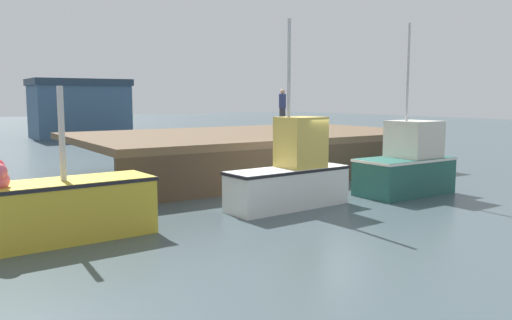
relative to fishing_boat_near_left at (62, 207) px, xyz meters
name	(u,v)px	position (x,y,z in m)	size (l,w,h in m)	color
ground	(318,200)	(7.80, 0.64, -0.79)	(120.00, 160.00, 0.10)	#3D4C51
pier	(258,139)	(9.14, 6.13, 0.67)	(14.20, 8.42, 1.67)	brown
fishing_boat_near_left	(62,207)	(0.00, 0.00, 0.00)	(3.92, 1.58, 3.36)	gold
fishing_boat_near_right	(291,175)	(6.27, 0.02, 0.19)	(3.84, 1.44, 5.24)	silver
fishing_boat_mid	(407,165)	(10.64, -0.38, 0.20)	(3.29, 1.66, 5.42)	#23564C
dockworker	(282,108)	(12.01, 8.36, 1.86)	(0.34, 0.34, 1.83)	#2D3342
warehouse	(80,108)	(8.15, 29.85, 1.54)	(7.17, 4.68, 4.51)	#385675
mooring_buoy_foreground	(29,232)	(-0.71, -0.13, -0.43)	(0.52, 0.52, 0.67)	yellow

